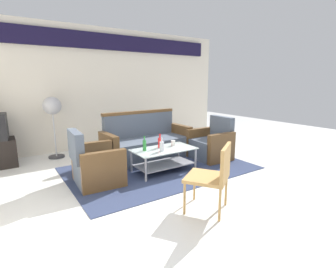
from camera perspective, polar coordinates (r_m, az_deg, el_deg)
The scene contains 13 objects.
ground_plane at distance 4.07m, azimuth 2.88°, elevation -11.06°, with size 14.00×14.00×0.00m, color white.
wall_back at distance 6.46m, azimuth -13.64°, elevation 10.52°, with size 6.52×0.19×2.80m.
rug at distance 4.74m, azimuth -1.79°, elevation -7.60°, with size 3.23×2.14×0.01m, color #2D3856.
couch at distance 5.26m, azimuth -4.83°, elevation -2.17°, with size 1.82×0.79×0.96m.
armchair_left at distance 4.14m, azimuth -15.85°, elevation -6.85°, with size 0.74×0.79×0.85m.
armchair_right at distance 5.32m, azimuth 9.64°, elevation -2.44°, with size 0.71×0.77×0.85m.
coffee_table at distance 4.52m, azimuth -0.91°, elevation -5.03°, with size 1.10×0.60×0.40m.
bottle_red at distance 4.54m, azimuth -1.81°, elevation -1.90°, with size 0.07×0.07×0.25m.
bottle_green at distance 4.36m, azimuth -5.28°, elevation -2.49°, with size 0.06×0.06×0.26m.
bottle_clear at distance 4.30m, azimuth -1.41°, elevation -2.74°, with size 0.07×0.07×0.24m.
cup at distance 4.68m, azimuth 1.15°, elevation -2.04°, with size 0.08×0.08×0.10m, color silver.
pedestal_fan at distance 5.70m, azimuth -24.43°, elevation 5.03°, with size 0.36×0.36×1.27m.
wicker_chair at distance 3.14m, azimuth 10.29°, elevation -8.53°, with size 0.67×0.67×0.84m.
Camera 1 is at (-2.25, -3.00, 1.57)m, focal length 27.28 mm.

